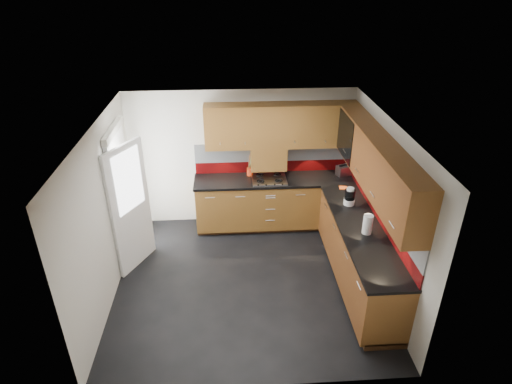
{
  "coord_description": "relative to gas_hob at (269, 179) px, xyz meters",
  "views": [
    {
      "loc": [
        -0.2,
        -4.97,
        4.18
      ],
      "look_at": [
        0.17,
        0.65,
        1.15
      ],
      "focal_mm": 30.0,
      "sensor_mm": 36.0,
      "label": 1
    }
  ],
  "objects": [
    {
      "name": "upper_cabinets",
      "position": [
        0.78,
        -0.69,
        0.88
      ],
      "size": [
        2.5,
        3.2,
        0.72
      ],
      "color": "brown",
      "rests_on": "room"
    },
    {
      "name": "countertop",
      "position": [
        0.6,
        -0.77,
        -0.03
      ],
      "size": [
        2.72,
        3.22,
        0.04
      ],
      "color": "black",
      "rests_on": "base_cabinets"
    },
    {
      "name": "food_processor",
      "position": [
        1.13,
        -0.91,
        0.11
      ],
      "size": [
        0.17,
        0.17,
        0.28
      ],
      "color": "white",
      "rests_on": "countertop"
    },
    {
      "name": "glass_cabinet",
      "position": [
        1.26,
        -0.4,
        0.91
      ],
      "size": [
        0.32,
        0.8,
        0.66
      ],
      "color": "black",
      "rests_on": "room"
    },
    {
      "name": "utensil_pot",
      "position": [
        -0.31,
        0.2,
        0.08
      ],
      "size": [
        0.11,
        0.11,
        0.4
      ],
      "color": "red",
      "rests_on": "countertop"
    },
    {
      "name": "backsplash",
      "position": [
        0.83,
        -0.54,
        0.26
      ],
      "size": [
        2.7,
        3.2,
        0.54
      ],
      "color": "maroon",
      "rests_on": "countertop"
    },
    {
      "name": "room",
      "position": [
        -0.45,
        -1.47,
        0.54
      ],
      "size": [
        4.0,
        3.8,
        2.64
      ],
      "color": "black"
    },
    {
      "name": "paper_towel",
      "position": [
        1.17,
        -1.7,
        0.12
      ],
      "size": [
        0.16,
        0.16,
        0.28
      ],
      "primitive_type": "cylinder",
      "rotation": [
        0.0,
        0.0,
        -0.28
      ],
      "color": "white",
      "rests_on": "countertop"
    },
    {
      "name": "toaster",
      "position": [
        1.3,
        0.09,
        0.07
      ],
      "size": [
        0.29,
        0.23,
        0.18
      ],
      "color": "silver",
      "rests_on": "countertop"
    },
    {
      "name": "orange_cloth",
      "position": [
        1.18,
        -0.39,
        -0.01
      ],
      "size": [
        0.14,
        0.13,
        0.01
      ],
      "primitive_type": "cube",
      "rotation": [
        0.0,
        0.0,
        -0.16
      ],
      "color": "#F65B1B",
      "rests_on": "countertop"
    },
    {
      "name": "base_cabinets",
      "position": [
        0.62,
        -0.75,
        -0.52
      ],
      "size": [
        2.7,
        3.2,
        0.95
      ],
      "color": "brown",
      "rests_on": "room"
    },
    {
      "name": "back_door",
      "position": [
        -2.23,
        -0.72,
        0.08
      ],
      "size": [
        0.42,
        1.19,
        2.04
      ],
      "color": "white",
      "rests_on": "room"
    },
    {
      "name": "gas_hob",
      "position": [
        0.0,
        0.0,
        0.0
      ],
      "size": [
        0.58,
        0.51,
        0.05
      ],
      "color": "silver",
      "rests_on": "countertop"
    },
    {
      "name": "extractor_hood",
      "position": [
        0.0,
        0.17,
        0.33
      ],
      "size": [
        0.6,
        0.33,
        0.4
      ],
      "primitive_type": "cube",
      "color": "brown",
      "rests_on": "room"
    }
  ]
}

